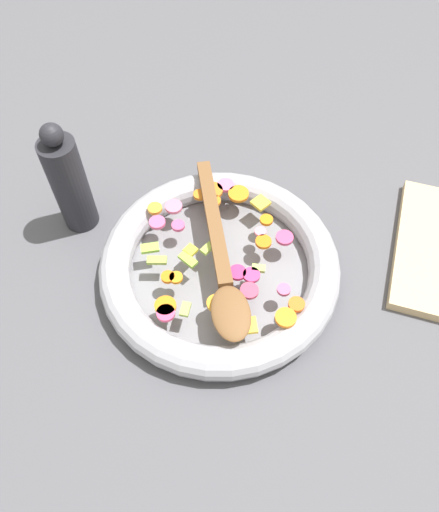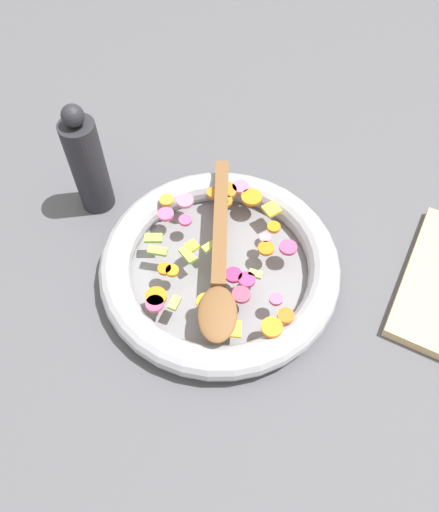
{
  "view_description": "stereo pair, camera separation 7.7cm",
  "coord_description": "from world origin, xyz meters",
  "views": [
    {
      "loc": [
        0.41,
        0.13,
        0.69
      ],
      "look_at": [
        0.0,
        0.0,
        0.05
      ],
      "focal_mm": 35.0,
      "sensor_mm": 36.0,
      "label": 1
    },
    {
      "loc": [
        0.38,
        0.2,
        0.69
      ],
      "look_at": [
        0.0,
        0.0,
        0.05
      ],
      "focal_mm": 35.0,
      "sensor_mm": 36.0,
      "label": 2
    }
  ],
  "objects": [
    {
      "name": "wooden_spoon",
      "position": [
        0.02,
        0.01,
        0.06
      ],
      "size": [
        0.32,
        0.18,
        0.01
      ],
      "color": "brown",
      "rests_on": "chopped_vegetables"
    },
    {
      "name": "chopped_vegetables",
      "position": [
        -0.01,
        -0.01,
        0.05
      ],
      "size": [
        0.3,
        0.29,
        0.01
      ],
      "color": "orange",
      "rests_on": "skillet"
    },
    {
      "name": "skillet",
      "position": [
        0.0,
        0.0,
        0.02
      ],
      "size": [
        0.38,
        0.38,
        0.05
      ],
      "color": "slate",
      "rests_on": "ground_plane"
    },
    {
      "name": "pepper_mill",
      "position": [
        -0.03,
        -0.26,
        0.1
      ],
      "size": [
        0.06,
        0.06,
        0.21
      ],
      "color": "#232328",
      "rests_on": "ground_plane"
    },
    {
      "name": "ground_plane",
      "position": [
        0.0,
        0.0,
        0.0
      ],
      "size": [
        4.0,
        4.0,
        0.0
      ],
      "primitive_type": "plane",
      "color": "#4C4C51"
    }
  ]
}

